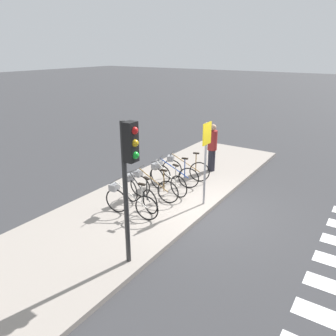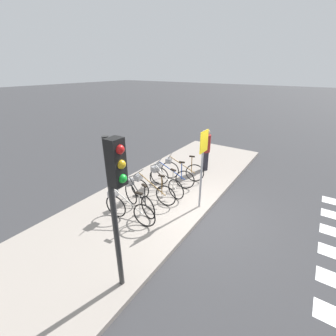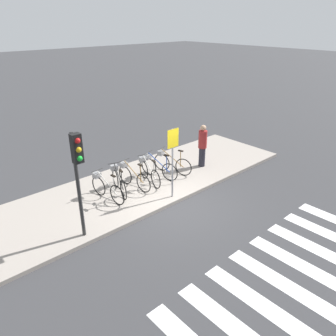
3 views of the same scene
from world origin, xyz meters
name	(u,v)px [view 1 (image 1 of 3)]	position (x,y,z in m)	size (l,w,h in m)	color
ground_plane	(208,214)	(0.00, 0.00, 0.00)	(120.00, 120.00, 0.00)	#38383A
sidewalk	(156,196)	(0.00, 1.80, 0.06)	(12.61, 3.59, 0.12)	#9E9389
parked_bicycle_0	(128,200)	(-1.48, 1.65, 0.56)	(0.46, 1.64, 1.01)	black
parked_bicycle_1	(138,192)	(-0.90, 1.78, 0.56)	(0.64, 1.57, 1.01)	black
parked_bicycle_2	(151,185)	(-0.33, 1.75, 0.56)	(0.46, 1.64, 1.01)	black
parked_bicycle_3	(165,178)	(0.35, 1.69, 0.56)	(0.51, 1.61, 1.01)	black
parked_bicycle_4	(172,173)	(0.84, 1.79, 0.56)	(0.58, 1.60, 1.01)	black
parked_bicycle_5	(183,168)	(1.49, 1.75, 0.56)	(0.66, 1.57, 1.01)	black
pedestrian	(212,147)	(2.86, 1.36, 1.03)	(0.34, 0.34, 1.73)	#23232D
traffic_light	(129,165)	(-3.02, 0.23, 2.29)	(0.24, 0.40, 3.00)	#2D2D2D
sign_post	(206,150)	(0.26, 0.29, 1.74)	(0.44, 0.07, 2.38)	#99999E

